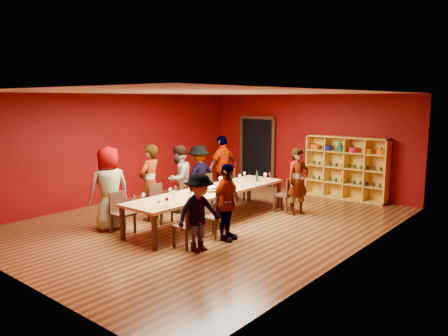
{
  "coord_description": "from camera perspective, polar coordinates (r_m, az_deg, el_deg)",
  "views": [
    {
      "loc": [
        6.6,
        -7.47,
        2.84
      ],
      "look_at": [
        -0.27,
        0.81,
        1.15
      ],
      "focal_mm": 35.0,
      "sensor_mm": 36.0,
      "label": 1
    }
  ],
  "objects": [
    {
      "name": "wine_glass_1",
      "position": [
        9.97,
        -0.57,
        -2.36
      ],
      "size": [
        0.08,
        0.08,
        0.19
      ],
      "color": "white",
      "rests_on": "tasting_table"
    },
    {
      "name": "person_left_0",
      "position": [
        9.85,
        -14.79,
        -2.6
      ],
      "size": [
        0.7,
        1.0,
        1.84
      ],
      "primitive_type": "imported",
      "rotation": [
        0.0,
        0.0,
        -1.83
      ],
      "color": "#48474C",
      "rests_on": "ground"
    },
    {
      "name": "wine_glass_14",
      "position": [
        10.92,
        -0.55,
        -1.39
      ],
      "size": [
        0.07,
        0.07,
        0.18
      ],
      "color": "white",
      "rests_on": "tasting_table"
    },
    {
      "name": "wine_glass_11",
      "position": [
        8.57,
        -8.52,
        -4.38
      ],
      "size": [
        0.07,
        0.07,
        0.18
      ],
      "color": "white",
      "rests_on": "tasting_table"
    },
    {
      "name": "wine_glass_5",
      "position": [
        9.83,
        -6.38,
        -2.62
      ],
      "size": [
        0.07,
        0.07,
        0.18
      ],
      "color": "white",
      "rests_on": "tasting_table"
    },
    {
      "name": "wine_bottle",
      "position": [
        11.31,
        4.32,
        -1.2
      ],
      "size": [
        0.09,
        0.09,
        0.27
      ],
      "color": "#123317",
      "rests_on": "tasting_table"
    },
    {
      "name": "person_right_1",
      "position": [
        8.83,
        0.32,
        -4.52
      ],
      "size": [
        0.55,
        0.97,
        1.57
      ],
      "primitive_type": "imported",
      "rotation": [
        0.0,
        0.0,
        1.72
      ],
      "color": "#141939",
      "rests_on": "ground"
    },
    {
      "name": "wine_glass_7",
      "position": [
        11.5,
        6.01,
        -0.83
      ],
      "size": [
        0.08,
        0.08,
        0.21
      ],
      "color": "white",
      "rests_on": "tasting_table"
    },
    {
      "name": "chair_person_left_0",
      "position": [
        9.64,
        -13.36,
        -5.39
      ],
      "size": [
        0.42,
        0.42,
        0.89
      ],
      "color": "black",
      "rests_on": "ground"
    },
    {
      "name": "wine_glass_18",
      "position": [
        9.82,
        -3.62,
        -2.51
      ],
      "size": [
        0.08,
        0.08,
        0.2
      ],
      "color": "white",
      "rests_on": "tasting_table"
    },
    {
      "name": "wine_glass_8",
      "position": [
        10.69,
        2.67,
        -1.64
      ],
      "size": [
        0.07,
        0.07,
        0.18
      ],
      "color": "white",
      "rests_on": "tasting_table"
    },
    {
      "name": "wine_glass_17",
      "position": [
        11.33,
        5.42,
        -0.91
      ],
      "size": [
        0.09,
        0.09,
        0.22
      ],
      "color": "white",
      "rests_on": "tasting_table"
    },
    {
      "name": "carafe_b",
      "position": [
        9.75,
        -2.93,
        -2.7
      ],
      "size": [
        0.14,
        0.14,
        0.28
      ],
      "color": "white",
      "rests_on": "tasting_table"
    },
    {
      "name": "room_shell",
      "position": [
        10.06,
        -1.76,
        1.27
      ],
      "size": [
        7.1,
        9.1,
        3.04
      ],
      "color": "#4D2E14",
      "rests_on": "ground"
    },
    {
      "name": "person_left_3",
      "position": [
        11.76,
        -3.26,
        -0.99
      ],
      "size": [
        0.55,
        1.09,
        1.63
      ],
      "primitive_type": "imported",
      "rotation": [
        0.0,
        0.0,
        -1.68
      ],
      "color": "#48494D",
      "rests_on": "ground"
    },
    {
      "name": "wine_glass_6",
      "position": [
        9.16,
        -10.48,
        -3.53
      ],
      "size": [
        0.08,
        0.08,
        0.19
      ],
      "color": "white",
      "rests_on": "tasting_table"
    },
    {
      "name": "chair_person_right_1",
      "position": [
        9.05,
        -0.88,
        -6.08
      ],
      "size": [
        0.42,
        0.42,
        0.89
      ],
      "color": "black",
      "rests_on": "ground"
    },
    {
      "name": "wine_glass_13",
      "position": [
        8.72,
        -7.49,
        -4.1
      ],
      "size": [
        0.08,
        0.08,
        0.19
      ],
      "color": "white",
      "rests_on": "tasting_table"
    },
    {
      "name": "chair_person_left_2",
      "position": [
        10.97,
        -4.68,
        -3.43
      ],
      "size": [
        0.42,
        0.42,
        0.89
      ],
      "color": "black",
      "rests_on": "ground"
    },
    {
      "name": "chair_person_right_4",
      "position": [
        11.2,
        8.21,
        -3.24
      ],
      "size": [
        0.42,
        0.42,
        0.89
      ],
      "color": "black",
      "rests_on": "ground"
    },
    {
      "name": "wine_glass_10",
      "position": [
        9.22,
        -4.59,
        -3.28
      ],
      "size": [
        0.08,
        0.08,
        0.2
      ],
      "color": "white",
      "rests_on": "tasting_table"
    },
    {
      "name": "chair_person_right_0",
      "position": [
        8.46,
        -4.57,
        -7.18
      ],
      "size": [
        0.42,
        0.42,
        0.89
      ],
      "color": "black",
      "rests_on": "ground"
    },
    {
      "name": "chair_person_left_1",
      "position": [
        10.31,
        -8.51,
        -4.31
      ],
      "size": [
        0.42,
        0.42,
        0.89
      ],
      "color": "black",
      "rests_on": "ground"
    },
    {
      "name": "wine_glass_22",
      "position": [
        9.96,
        -0.26,
        -2.38
      ],
      "size": [
        0.08,
        0.08,
        0.19
      ],
      "color": "white",
      "rests_on": "tasting_table"
    },
    {
      "name": "wine_glass_2",
      "position": [
        9.43,
        -3.38,
        -3.08
      ],
      "size": [
        0.07,
        0.07,
        0.18
      ],
      "color": "white",
      "rests_on": "tasting_table"
    },
    {
      "name": "wine_glass_12",
      "position": [
        10.29,
        -0.0,
        -2.01
      ],
      "size": [
        0.08,
        0.08,
        0.19
      ],
      "color": "white",
      "rests_on": "tasting_table"
    },
    {
      "name": "wine_glass_16",
      "position": [
        11.67,
        2.68,
        -0.74
      ],
      "size": [
        0.07,
        0.07,
        0.18
      ],
      "color": "white",
      "rests_on": "tasting_table"
    },
    {
      "name": "carafe_a",
      "position": [
        10.55,
        -0.38,
        -1.85
      ],
      "size": [
        0.13,
        0.13,
        0.26
      ],
      "color": "white",
      "rests_on": "tasting_table"
    },
    {
      "name": "wine_glass_4",
      "position": [
        10.29,
        -3.87,
        -1.94
      ],
      "size": [
        0.08,
        0.08,
        0.21
      ],
      "color": "white",
      "rests_on": "tasting_table"
    },
    {
      "name": "person_left_1",
      "position": [
        10.45,
        -9.64,
        -1.89
      ],
      "size": [
        0.63,
        0.76,
        1.8
      ],
      "primitive_type": "imported",
      "rotation": [
        0.0,
        0.0,
        -1.32
      ],
      "color": "tan",
      "rests_on": "ground"
    },
    {
      "name": "spittoon_bowl",
      "position": [
        10.03,
        -1.65,
        -2.67
      ],
      "size": [
        0.31,
        0.31,
        0.17
      ],
      "primitive_type": "ellipsoid",
      "color": "silver",
      "rests_on": "tasting_table"
    },
    {
      "name": "person_left_2",
      "position": [
        11.13,
        -5.9,
        -1.42
      ],
      "size": [
        0.63,
        0.91,
        1.7
      ],
      "primitive_type": "imported",
      "rotation": [
        0.0,
        0.0,
        -1.34
      ],
      "color": "silver",
      "rests_on": "ground"
    },
    {
      "name": "wine_glass_9",
      "position": [
        9.25,
        -6.63,
        -3.29
      ],
      "size": [
        0.08,
        0.08,
        0.2
      ],
      "color": "white",
      "rests_on": "tasting_table"
    },
    {
      "name": "wine_glass_20",
      "position": [
        11.26,
        2.08,
        -1.07
      ],
      "size": [
        0.08,
        0.08,
        0.19
      ],
      "color": "white",
      "rests_on": "tasting_table"
    },
    {
      "name": "shelving_unit",
      "position": [
        13.02,
        15.7,
        0.4
      ],
      "size": [
        2.4,
        0.4,
        1.8
      ],
      "color": "gold",
      "rests_on": "ground"
    },
    {
      "name": "wine_glass_15",
      "position": [
        9.66,
        -7.03,
        -2.85
      ],
      "size": [
        0.07,
        0.07,
        0.18
      ],
      "color": "white",
      "rests_on": "tasting_table"
    },
    {
      "name": "wine_glass_19",
      "position": [
        10.41,
        -2.79,
        -1.8
      ],
      "size": [
        0.09,
        0.09,
        0.21
      ],
      "color": "white",
      "rests_on": "tasting_table"
    },
    {
      "name": "person_left_4",
      "position": [
        12.48,
        -0.16,
        0.07
      ],
      "size": [
        0.57,
        1.11,
        1.83
      ],
      "primitive_type": "imported",
      "rotation": [
        0.0,
        0.0,
        -1.65
      ],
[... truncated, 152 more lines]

